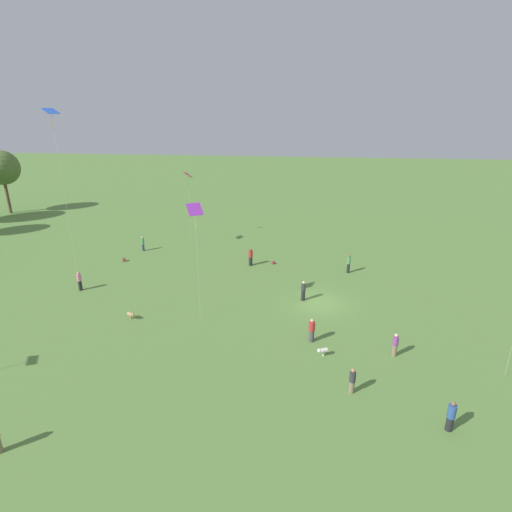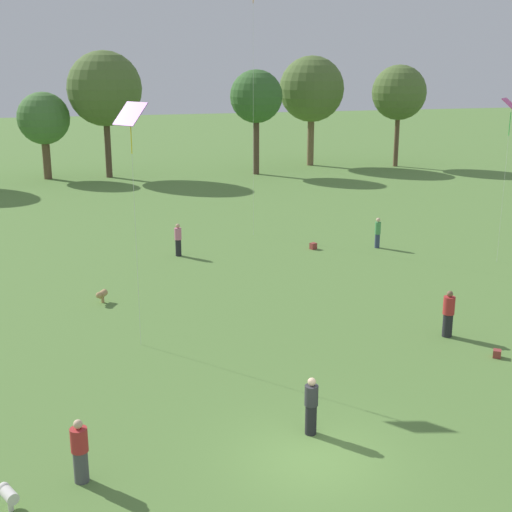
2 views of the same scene
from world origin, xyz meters
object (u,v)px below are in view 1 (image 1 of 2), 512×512
object	(u,v)px
kite_1	(188,176)
person_7	(80,281)
kite_2	(195,212)
person_4	(352,381)
person_0	(303,291)
dog_1	(131,315)
person_1	(143,244)
dog_0	(322,351)
person_6	(349,263)
person_9	(451,416)
picnic_bag_1	(124,260)
person_10	(312,330)
person_2	(395,345)
kite_3	(52,117)
picnic_bag_0	(273,263)
person_8	(251,257)

from	to	relation	value
kite_1	person_7	bearing A→B (deg)	162.85
kite_2	person_4	bearing A→B (deg)	-26.23
person_0	kite_1	size ratio (longest dim) A/B	0.21
person_4	dog_1	size ratio (longest dim) A/B	2.25
kite_2	person_1	bearing A→B (deg)	135.02
person_7	dog_0	xyz separation A→B (m)	(-7.52, -21.49, -0.50)
person_6	person_9	bearing A→B (deg)	156.06
picnic_bag_1	kite_2	bearing A→B (deg)	-133.66
person_10	picnic_bag_1	world-z (taller)	person_10
person_2	dog_0	xyz separation A→B (m)	(-0.71, 4.71, -0.42)
person_0	person_1	size ratio (longest dim) A/B	1.01
kite_3	picnic_bag_1	world-z (taller)	kite_3
dog_0	dog_1	xyz separation A→B (m)	(3.01, 14.60, -0.00)
person_4	picnic_bag_0	bearing A→B (deg)	92.96
person_8	kite_2	distance (m)	14.04
person_8	picnic_bag_0	size ratio (longest dim) A/B	4.63
dog_0	picnic_bag_1	size ratio (longest dim) A/B	1.69
kite_3	kite_2	bearing A→B (deg)	-48.79
person_10	kite_1	bearing A→B (deg)	77.48
person_6	person_10	xyz separation A→B (m)	(-13.42, 3.55, -0.13)
kite_1	kite_3	world-z (taller)	kite_3
person_1	kite_2	size ratio (longest dim) A/B	0.19
person_4	person_7	distance (m)	25.56
person_4	person_10	xyz separation A→B (m)	(5.18, 2.33, 0.07)
person_10	person_8	bearing A→B (deg)	67.36
person_9	person_1	bearing A→B (deg)	-71.05
person_0	person_8	size ratio (longest dim) A/B	0.94
person_6	person_7	xyz separation A→B (m)	(-7.63, 24.31, -0.08)
person_2	dog_1	xyz separation A→B (m)	(2.30, 19.31, -0.42)
person_10	dog_0	xyz separation A→B (m)	(-1.74, -0.73, -0.45)
person_4	person_10	bearing A→B (deg)	99.21
person_1	person_6	world-z (taller)	person_6
dog_0	person_6	bearing A→B (deg)	-36.34
kite_1	picnic_bag_1	distance (m)	12.63
person_1	kite_3	distance (m)	15.92
kite_3	kite_1	bearing A→B (deg)	30.59
person_2	dog_1	bearing A→B (deg)	152.64
person_10	kite_3	size ratio (longest dim) A/B	0.11
kite_2	dog_1	world-z (taller)	kite_2
kite_2	person_7	bearing A→B (deg)	172.90
person_9	dog_0	size ratio (longest dim) A/B	2.44
person_9	dog_1	world-z (taller)	person_9
person_1	picnic_bag_1	distance (m)	3.76
person_7	dog_0	size ratio (longest dim) A/B	2.52
person_0	dog_0	xyz separation A→B (m)	(-8.22, -1.49, -0.47)
dog_1	kite_2	bearing A→B (deg)	131.72
person_4	kite_3	bearing A→B (deg)	133.78
person_1	kite_1	size ratio (longest dim) A/B	0.20
person_7	person_9	distance (m)	30.72
person_7	kite_3	bearing A→B (deg)	79.26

